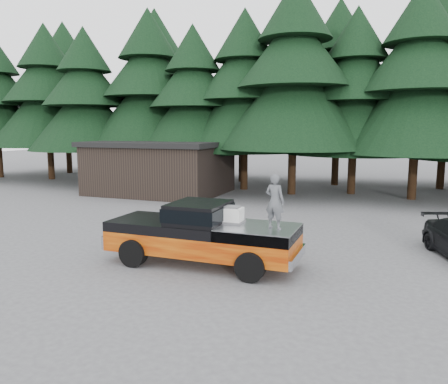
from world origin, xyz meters
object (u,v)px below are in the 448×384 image
(pickup_truck, at_px, (202,243))
(utility_building, at_px, (160,167))
(air_compressor, at_px, (232,216))
(man_on_bed, at_px, (275,201))

(pickup_truck, height_order, utility_building, utility_building)
(pickup_truck, relative_size, air_compressor, 9.36)
(pickup_truck, bearing_deg, utility_building, 124.00)
(air_compressor, bearing_deg, man_on_bed, -12.26)
(man_on_bed, bearing_deg, utility_building, -36.64)
(air_compressor, bearing_deg, pickup_truck, -169.48)
(pickup_truck, bearing_deg, man_on_bed, -1.95)
(air_compressor, bearing_deg, utility_building, 125.66)
(pickup_truck, xyz_separation_m, man_on_bed, (2.28, -0.08, 1.45))
(utility_building, bearing_deg, pickup_truck, -56.00)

